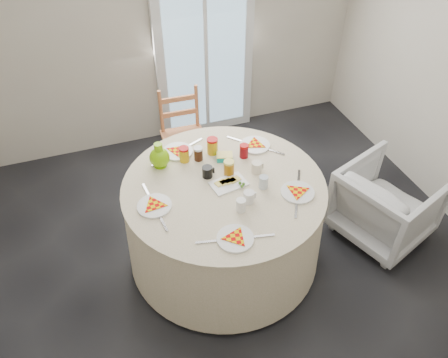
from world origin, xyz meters
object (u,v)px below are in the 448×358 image
object	(u,v)px
wooden_chair	(184,135)
green_pitcher	(159,153)
table	(224,221)
armchair	(389,197)

from	to	relation	value
wooden_chair	green_pitcher	size ratio (longest dim) A/B	4.54
green_pitcher	wooden_chair	bearing A→B (deg)	82.85
table	green_pitcher	world-z (taller)	green_pitcher
armchair	table	bearing A→B (deg)	61.03
table	armchair	distance (m)	1.34
table	armchair	world-z (taller)	table
table	armchair	xyz separation A→B (m)	(1.32, -0.21, 0.02)
table	wooden_chair	distance (m)	1.07
wooden_chair	armchair	size ratio (longest dim) A/B	1.24
green_pitcher	armchair	bearing A→B (deg)	1.55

